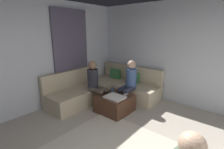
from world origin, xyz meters
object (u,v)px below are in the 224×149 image
object	(u,v)px
ottoman	(115,103)
coffee_mug	(113,89)
game_remote	(126,94)
person_on_couch_back	(129,81)
sectional_couch	(106,89)
person_on_couch_side	(96,82)

from	to	relation	value
ottoman	coffee_mug	world-z (taller)	coffee_mug
game_remote	person_on_couch_back	xyz separation A→B (m)	(-0.13, 0.31, 0.23)
game_remote	person_on_couch_back	world-z (taller)	person_on_couch_back
sectional_couch	person_on_couch_back	distance (m)	0.87
coffee_mug	person_on_couch_side	xyz separation A→B (m)	(-0.36, -0.25, 0.19)
game_remote	coffee_mug	bearing A→B (deg)	-174.29
sectional_couch	coffee_mug	xyz separation A→B (m)	(0.51, -0.30, 0.19)
coffee_mug	person_on_couch_back	world-z (taller)	person_on_couch_back
person_on_couch_side	coffee_mug	bearing A→B (deg)	124.96
ottoman	game_remote	size ratio (longest dim) A/B	5.07
sectional_couch	person_on_couch_side	distance (m)	0.68
sectional_couch	game_remote	world-z (taller)	sectional_couch
game_remote	ottoman	bearing A→B (deg)	-129.29
person_on_couch_back	coffee_mug	bearing A→B (deg)	52.44
ottoman	game_remote	xyz separation A→B (m)	(0.18, 0.22, 0.22)
person_on_couch_back	person_on_couch_side	distance (m)	0.87
sectional_couch	person_on_couch_side	bearing A→B (deg)	-74.92
game_remote	person_on_couch_side	distance (m)	0.85
person_on_couch_side	game_remote	bearing A→B (deg)	111.00
person_on_couch_back	person_on_couch_side	world-z (taller)	same
person_on_couch_back	person_on_couch_side	bearing A→B (deg)	43.73
sectional_couch	person_on_couch_back	world-z (taller)	person_on_couch_back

